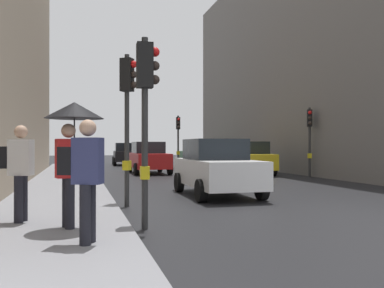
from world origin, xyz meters
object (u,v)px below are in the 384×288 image
car_green_estate (196,154)px  traffic_light_near_right (128,102)px  traffic_light_far_median (178,132)px  pedestrian_with_black_backpack (18,167)px  traffic_light_near_left (146,97)px  car_yellow_taxi (247,158)px  pedestrian_with_grey_backpack (85,173)px  car_white_compact (216,167)px  car_red_sedan (149,158)px  traffic_light_mid_street (310,129)px  car_dark_suv (126,154)px  pedestrian_with_umbrella (73,129)px

car_green_estate → traffic_light_near_right: bearing=-110.5°
traffic_light_far_median → pedestrian_with_black_backpack: size_ratio=2.03×
traffic_light_near_left → pedestrian_with_black_backpack: traffic_light_near_left is taller
traffic_light_far_median → traffic_light_near_left: size_ratio=1.01×
traffic_light_near_right → car_yellow_taxi: size_ratio=0.91×
car_yellow_taxi → pedestrian_with_grey_backpack: bearing=-120.6°
traffic_light_near_right → car_white_compact: size_ratio=0.92×
traffic_light_far_median → car_red_sedan: size_ratio=0.85×
car_green_estate → pedestrian_with_grey_backpack: pedestrian_with_grey_backpack is taller
car_red_sedan → traffic_light_near_left: bearing=-99.5°
traffic_light_mid_street → car_green_estate: bearing=101.2°
traffic_light_far_median → car_red_sedan: 5.63m
traffic_light_near_left → pedestrian_with_grey_backpack: traffic_light_near_left is taller
traffic_light_near_right → pedestrian_with_black_backpack: (-2.27, -2.47, -1.51)m
traffic_light_mid_street → car_yellow_taxi: size_ratio=0.80×
pedestrian_with_grey_backpack → car_white_compact: bearing=56.8°
car_dark_suv → car_yellow_taxi: same height
car_dark_suv → pedestrian_with_black_backpack: 25.91m
pedestrian_with_black_backpack → pedestrian_with_grey_backpack: bearing=-61.0°
car_red_sedan → pedestrian_with_grey_backpack: (-3.72, -17.07, 0.29)m
traffic_light_far_median → car_red_sedan: bearing=-121.2°
traffic_light_near_left → car_dark_suv: bearing=84.6°
traffic_light_near_right → traffic_light_far_median: traffic_light_near_right is taller
traffic_light_near_left → traffic_light_far_median: bearing=75.0°
traffic_light_far_median → pedestrian_with_umbrella: (-6.70, -20.43, -0.64)m
car_white_compact → traffic_light_mid_street: bearing=41.0°
traffic_light_far_median → pedestrian_with_black_backpack: traffic_light_far_median is taller
car_red_sedan → pedestrian_with_grey_backpack: pedestrian_with_grey_backpack is taller
traffic_light_near_right → car_dark_suv: size_ratio=0.91×
car_green_estate → traffic_light_mid_street: bearing=-78.8°
traffic_light_near_right → traffic_light_mid_street: 12.42m
traffic_light_near_left → car_red_sedan: (2.59, 15.48, -1.59)m
car_dark_suv → traffic_light_far_median: bearing=-63.4°
pedestrian_with_umbrella → pedestrian_with_grey_backpack: size_ratio=1.21×
traffic_light_mid_street → pedestrian_with_grey_backpack: size_ratio=1.94×
traffic_light_near_left → traffic_light_near_right: bearing=90.1°
car_dark_suv → pedestrian_with_grey_backpack: bearing=-97.4°
car_yellow_taxi → car_red_sedan: bearing=153.2°
traffic_light_near_right → pedestrian_with_grey_backpack: bearing=-103.9°
traffic_light_near_right → car_dark_suv: traffic_light_near_right is taller
car_white_compact → car_red_sedan: bearing=91.8°
car_dark_suv → car_yellow_taxi: bearing=-68.7°
traffic_light_far_median → car_dark_suv: (-2.94, 5.85, -1.61)m
pedestrian_with_black_backpack → car_red_sedan: bearing=72.0°
car_yellow_taxi → pedestrian_with_black_backpack: size_ratio=2.41×
pedestrian_with_umbrella → pedestrian_with_black_backpack: 1.43m
traffic_light_near_right → car_dark_suv: (2.45, 23.00, -1.79)m
traffic_light_near_left → pedestrian_with_black_backpack: 2.67m
car_green_estate → car_red_sedan: bearing=-123.6°
traffic_light_near_right → traffic_light_mid_street: bearing=38.0°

